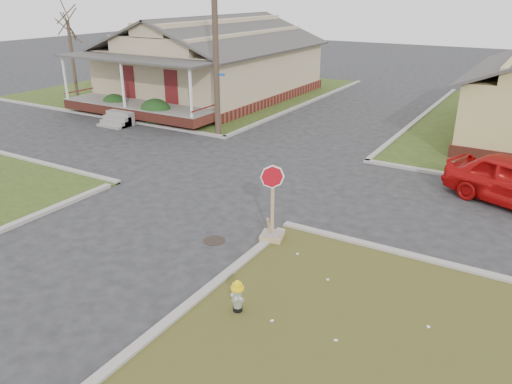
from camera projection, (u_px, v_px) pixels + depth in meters
The scene contains 11 objects.
ground at pixel (167, 218), 15.81m from camera, with size 120.00×120.00×0.00m, color #232426.
verge_far_left at pixel (190, 90), 36.31m from camera, with size 19.00×19.00×0.05m, color #2F4217.
curbs at pixel (249, 172), 19.79m from camera, with size 80.00×40.00×0.12m, color #9E978F, non-canonical shape.
manhole at pixel (214, 240), 14.36m from camera, with size 0.64×0.64×0.01m, color black.
corner_house at pixel (212, 63), 33.00m from camera, with size 10.10×15.50×5.30m.
utility_pole at pixel (215, 38), 23.15m from camera, with size 1.80×0.28×9.00m.
tree_far_left at pixel (73, 59), 32.98m from camera, with size 0.22×0.22×4.90m, color #3B2A22.
fire_hydrant at pixel (237, 294), 10.98m from camera, with size 0.29×0.29×0.78m.
stop_sign at pixel (272, 223), 14.20m from camera, with size 0.64×0.62×2.25m.
hedge_left at pixel (115, 105), 28.66m from camera, with size 1.51×1.24×1.15m, color #183914.
hedge_right at pixel (156, 112), 26.76m from camera, with size 1.62×1.33×1.24m, color #183914.
Camera 1 is at (9.79, -10.87, 6.68)m, focal length 35.00 mm.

